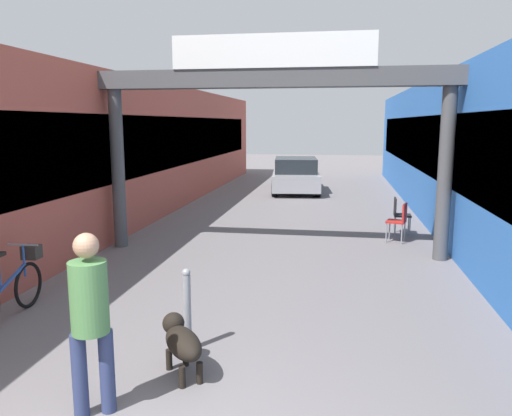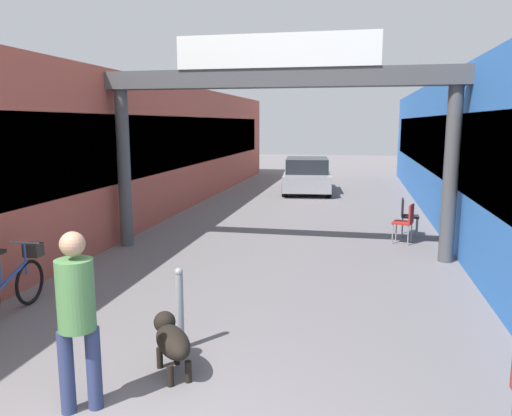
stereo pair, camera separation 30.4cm
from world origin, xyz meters
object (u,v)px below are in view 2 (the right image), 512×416
(pedestrian_with_dog, at_px, (77,310))
(bollard_post_metal, at_px, (180,308))
(parked_car_silver, at_px, (307,175))
(bicycle_blue_second, at_px, (12,284))
(cafe_chair_red_nearer, at_px, (406,220))
(cafe_chair_black_farther, at_px, (407,213))
(dog_on_leash, at_px, (171,339))

(pedestrian_with_dog, xyz_separation_m, bollard_post_metal, (0.46, 1.40, -0.48))
(bollard_post_metal, distance_m, parked_car_silver, 14.12)
(bicycle_blue_second, bearing_deg, pedestrian_with_dog, -41.79)
(bicycle_blue_second, distance_m, cafe_chair_red_nearer, 7.97)
(bollard_post_metal, height_order, cafe_chair_black_farther, bollard_post_metal)
(pedestrian_with_dog, height_order, parked_car_silver, pedestrian_with_dog)
(pedestrian_with_dog, distance_m, cafe_chair_black_farther, 9.07)
(dog_on_leash, relative_size, cafe_chair_black_farther, 0.92)
(pedestrian_with_dog, bearing_deg, cafe_chair_black_farther, 66.16)
(bollard_post_metal, xyz_separation_m, cafe_chair_black_farther, (3.20, 6.88, 0.03))
(parked_car_silver, bearing_deg, bicycle_blue_second, -101.61)
(bicycle_blue_second, xyz_separation_m, cafe_chair_black_farther, (5.90, 6.29, 0.10))
(bicycle_blue_second, height_order, cafe_chair_red_nearer, bicycle_blue_second)
(dog_on_leash, bearing_deg, pedestrian_with_dog, -123.45)
(dog_on_leash, height_order, bicycle_blue_second, bicycle_blue_second)
(pedestrian_with_dog, height_order, bollard_post_metal, pedestrian_with_dog)
(bicycle_blue_second, bearing_deg, dog_on_leash, -22.22)
(bollard_post_metal, bearing_deg, dog_on_leash, -79.36)
(pedestrian_with_dog, xyz_separation_m, cafe_chair_red_nearer, (3.58, 7.44, -0.45))
(parked_car_silver, bearing_deg, pedestrian_with_dog, -92.00)
(dog_on_leash, height_order, cafe_chair_red_nearer, cafe_chair_red_nearer)
(bollard_post_metal, xyz_separation_m, cafe_chair_red_nearer, (3.12, 6.04, 0.03))
(cafe_chair_black_farther, bearing_deg, bollard_post_metal, -114.93)
(cafe_chair_red_nearer, bearing_deg, dog_on_leash, -114.58)
(bollard_post_metal, distance_m, cafe_chair_black_farther, 7.59)
(bollard_post_metal, relative_size, cafe_chair_black_farther, 1.13)
(bicycle_blue_second, height_order, cafe_chair_black_farther, bicycle_blue_second)
(pedestrian_with_dog, bearing_deg, bollard_post_metal, 71.79)
(pedestrian_with_dog, distance_m, cafe_chair_red_nearer, 8.27)
(bicycle_blue_second, relative_size, parked_car_silver, 0.41)
(bicycle_blue_second, bearing_deg, cafe_chair_red_nearer, 43.10)
(pedestrian_with_dog, relative_size, bollard_post_metal, 1.71)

